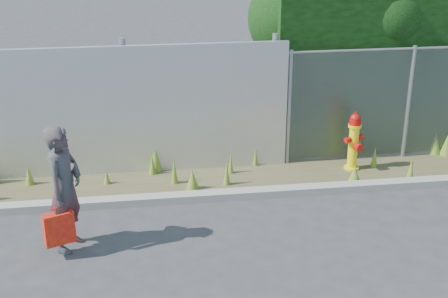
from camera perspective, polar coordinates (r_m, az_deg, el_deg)
name	(u,v)px	position (r m, az deg, el deg)	size (l,w,h in m)	color
ground	(262,258)	(8.29, 3.47, -9.96)	(80.00, 80.00, 0.00)	#333235
curb	(239,194)	(9.80, 1.41, -4.13)	(16.00, 0.22, 0.12)	gray
weed_strip	(201,174)	(10.34, -2.12, -2.28)	(16.00, 1.36, 0.52)	#484229
corrugated_fence	(30,116)	(10.56, -17.33, 2.92)	(8.50, 0.21, 2.30)	#BABBC2
hedge	(448,38)	(12.58, 19.80, 9.53)	(7.68, 1.89, 3.58)	black
fire_hydrant	(354,142)	(10.82, 11.76, 0.60)	(0.35, 0.31, 1.05)	yellow
woman	(65,189)	(8.38, -14.37, -3.52)	(0.63, 0.41, 1.73)	#0D5255
red_tote_bag	(59,228)	(8.39, -14.84, -7.01)	(0.39, 0.14, 0.51)	#B70A12
black_shoulder_bag	(64,177)	(8.47, -14.40, -2.53)	(0.22, 0.09, 0.17)	black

